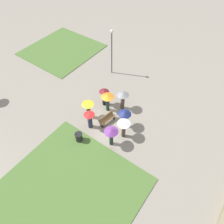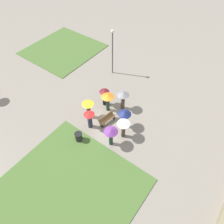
{
  "view_description": "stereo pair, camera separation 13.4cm",
  "coord_description": "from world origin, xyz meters",
  "views": [
    {
      "loc": [
        -9.33,
        -7.48,
        14.84
      ],
      "look_at": [
        0.55,
        -0.3,
        1.15
      ],
      "focal_mm": 35.0,
      "sensor_mm": 36.0,
      "label": 1
    },
    {
      "loc": [
        -9.25,
        -7.59,
        14.84
      ],
      "look_at": [
        0.55,
        -0.3,
        1.15
      ],
      "focal_mm": 35.0,
      "sensor_mm": 36.0,
      "label": 2
    }
  ],
  "objects": [
    {
      "name": "park_bench",
      "position": [
        0.17,
        -0.04,
        0.46
      ],
      "size": [
        1.61,
        0.67,
        0.9
      ],
      "rotation": [
        0.0,
        0.0,
        -0.16
      ],
      "color": "brown",
      "rests_on": "ground_plane"
    },
    {
      "name": "lamp_post",
      "position": [
        6.04,
        3.73,
        3.12
      ],
      "size": [
        0.32,
        0.32,
        4.92
      ],
      "color": "#474C51",
      "rests_on": "ground_plane"
    },
    {
      "name": "crowd_person_grey",
      "position": [
        2.36,
        -0.16,
        1.41
      ],
      "size": [
        1.08,
        1.08,
        1.94
      ],
      "rotation": [
        0.0,
        0.0,
        1.15
      ],
      "color": "#47382D",
      "rests_on": "ground_plane"
    },
    {
      "name": "crowd_person_orange",
      "position": [
        1.38,
        0.79,
        1.44
      ],
      "size": [
        1.14,
        1.14,
        1.88
      ],
      "rotation": [
        0.0,
        0.0,
        3.34
      ],
      "color": "#1E3328",
      "rests_on": "ground_plane"
    },
    {
      "name": "trash_bin",
      "position": [
        -2.68,
        0.64,
        0.43
      ],
      "size": [
        0.61,
        0.61,
        0.85
      ],
      "color": "#232326",
      "rests_on": "ground_plane"
    },
    {
      "name": "crowd_person_red",
      "position": [
        -1.06,
        0.81,
        1.07
      ],
      "size": [
        0.91,
        0.91,
        1.72
      ],
      "rotation": [
        0.0,
        0.0,
        3.68
      ],
      "color": "#282D47",
      "rests_on": "ground_plane"
    },
    {
      "name": "lawn_patch_far",
      "position": [
        6.04,
        11.24,
        0.03
      ],
      "size": [
        8.09,
        7.85,
        0.06
      ],
      "color": "#4C7033",
      "rests_on": "ground_plane"
    },
    {
      "name": "crowd_person_purple",
      "position": [
        -1.42,
        -1.66,
        1.44
      ],
      "size": [
        1.1,
        1.1,
        1.88
      ],
      "rotation": [
        0.0,
        0.0,
        5.02
      ],
      "color": "#1E3328",
      "rests_on": "ground_plane"
    },
    {
      "name": "lawn_patch_near",
      "position": [
        -6.29,
        -1.6,
        0.03
      ],
      "size": [
        8.75,
        9.1,
        0.06
      ],
      "color": "#4C7033",
      "rests_on": "ground_plane"
    },
    {
      "name": "crowd_person_white",
      "position": [
        -0.21,
        -2.01,
        1.33
      ],
      "size": [
        1.06,
        1.06,
        1.81
      ],
      "rotation": [
        0.0,
        0.0,
        6.24
      ],
      "color": "#47382D",
      "rests_on": "ground_plane"
    },
    {
      "name": "ground_plane",
      "position": [
        0.0,
        0.0,
        0.0
      ],
      "size": [
        90.0,
        90.0,
        0.0
      ],
      "primitive_type": "plane",
      "color": "gray"
    },
    {
      "name": "crowd_person_maroon",
      "position": [
        1.79,
        1.47,
        1.15
      ],
      "size": [
        0.91,
        0.91,
        1.79
      ],
      "rotation": [
        0.0,
        0.0,
        4.2
      ],
      "color": "black",
      "rests_on": "ground_plane"
    },
    {
      "name": "crowd_person_navy",
      "position": [
        0.7,
        -1.46,
        1.39
      ],
      "size": [
        1.1,
        1.1,
        1.8
      ],
      "rotation": [
        0.0,
        0.0,
        1.46
      ],
      "color": "#47382D",
      "rests_on": "ground_plane"
    },
    {
      "name": "crowd_person_yellow",
      "position": [
        -0.28,
        1.62,
        1.28
      ],
      "size": [
        1.04,
        1.04,
        1.83
      ],
      "rotation": [
        0.0,
        0.0,
        3.25
      ],
      "color": "#47382D",
      "rests_on": "ground_plane"
    }
  ]
}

